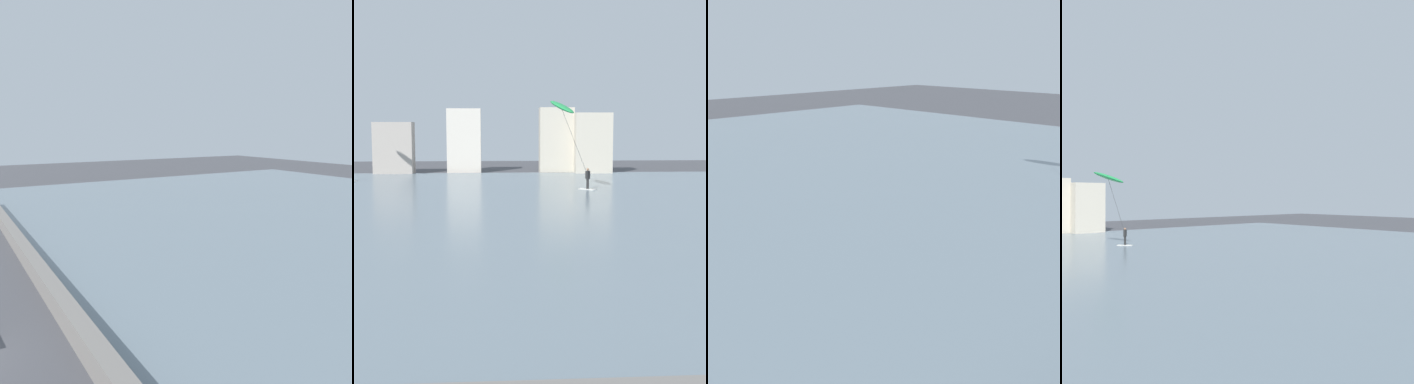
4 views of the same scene
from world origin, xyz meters
The scene contains 2 objects.
water_bay centered at (0.00, 31.02, 0.05)m, with size 84.00×52.00×0.10m, color slate.
kitesurfer_green centered at (5.71, 38.86, 5.97)m, with size 3.90×4.01×7.04m.
Camera 4 is at (-11.66, 2.03, 4.69)m, focal length 41.47 mm.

